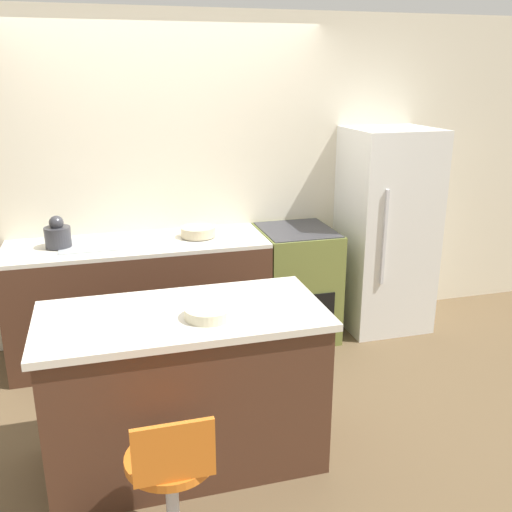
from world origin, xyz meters
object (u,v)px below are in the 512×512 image
at_px(oven_range, 296,283).
at_px(kettle, 58,234).
at_px(stool_chair, 172,485).
at_px(refrigerator, 386,230).
at_px(mixing_bowl, 198,231).

relative_size(oven_range, kettle, 4.02).
bearing_deg(oven_range, stool_chair, -122.36).
bearing_deg(refrigerator, stool_chair, -135.50).
xyz_separation_m(stool_chair, mixing_bowl, (0.51, 2.10, 0.58)).
height_order(stool_chair, mixing_bowl, mixing_bowl).
distance_m(stool_chair, kettle, 2.25).
height_order(oven_range, mixing_bowl, mixing_bowl).
distance_m(stool_chair, mixing_bowl, 2.23).
xyz_separation_m(oven_range, refrigerator, (0.80, 0.00, 0.39)).
relative_size(oven_range, refrigerator, 0.54).
height_order(oven_range, kettle, kettle).
bearing_deg(stool_chair, kettle, 104.05).
height_order(refrigerator, stool_chair, refrigerator).
height_order(stool_chair, kettle, kettle).
xyz_separation_m(refrigerator, mixing_bowl, (-1.61, 0.02, 0.11)).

